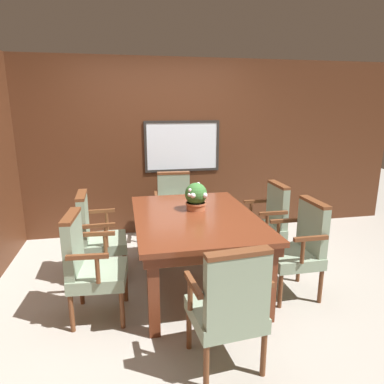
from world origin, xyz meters
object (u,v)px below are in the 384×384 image
object	(u,v)px
chair_head_near	(229,305)
potted_plant	(196,196)
chair_left_near	(89,263)
chair_right_far	(267,221)
chair_head_far	(175,206)
chair_right_near	(300,245)
dining_table	(195,224)
chair_left_far	(96,234)

from	to	relation	value
chair_head_near	potted_plant	distance (m)	1.44
chair_left_near	chair_right_far	xyz separation A→B (m)	(1.95, 0.74, 0.00)
chair_head_far	potted_plant	bearing A→B (deg)	-81.93
chair_right_near	chair_left_near	bearing A→B (deg)	-90.31
dining_table	chair_head_near	size ratio (longest dim) A/B	1.78
chair_head_near	chair_head_far	distance (m)	2.41
potted_plant	chair_left_near	bearing A→B (deg)	-152.74
dining_table	chair_right_far	distance (m)	1.03
dining_table	chair_head_far	distance (m)	1.22
chair_head_far	chair_right_near	size ratio (longest dim) A/B	1.00
chair_left_far	chair_head_near	bearing A→B (deg)	-149.34
chair_left_near	chair_head_near	world-z (taller)	same
dining_table	chair_head_far	world-z (taller)	chair_head_far
dining_table	chair_right_far	xyz separation A→B (m)	(0.94, 0.38, -0.16)
dining_table	potted_plant	size ratio (longest dim) A/B	5.87
chair_left_far	potted_plant	world-z (taller)	potted_plant
chair_right_far	potted_plant	size ratio (longest dim) A/B	3.30
dining_table	chair_head_far	size ratio (longest dim) A/B	1.78
chair_left_near	chair_right_near	size ratio (longest dim) A/B	1.00
chair_left_near	chair_right_far	distance (m)	2.08
chair_head_near	chair_right_far	world-z (taller)	same
chair_left_near	dining_table	bearing A→B (deg)	-65.46
dining_table	chair_right_near	distance (m)	1.03
chair_right_far	chair_head_near	bearing A→B (deg)	-30.96
chair_head_near	chair_left_far	bearing A→B (deg)	-62.93
chair_right_near	chair_right_far	xyz separation A→B (m)	(-0.01, 0.75, 0.00)
chair_left_near	chair_head_far	world-z (taller)	same
dining_table	chair_left_near	world-z (taller)	chair_left_near
chair_head_far	chair_right_near	bearing A→B (deg)	-54.18
chair_right_far	potted_plant	distance (m)	1.00
chair_head_near	chair_right_near	xyz separation A→B (m)	(0.97, 0.84, 0.00)
chair_left_near	chair_right_far	bearing A→B (deg)	-64.39
dining_table	chair_right_near	world-z (taller)	chair_right_near
dining_table	chair_left_far	world-z (taller)	chair_left_far
chair_head_near	chair_left_near	bearing A→B (deg)	-45.57
chair_left_far	chair_right_near	distance (m)	2.07
chair_right_near	chair_right_far	distance (m)	0.75
chair_left_near	chair_right_near	xyz separation A→B (m)	(1.95, -0.01, 0.00)
chair_left_near	chair_head_near	size ratio (longest dim) A/B	1.00
potted_plant	chair_head_near	bearing A→B (deg)	-92.73
chair_left_near	potted_plant	distance (m)	1.24
potted_plant	chair_right_far	bearing A→B (deg)	12.76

